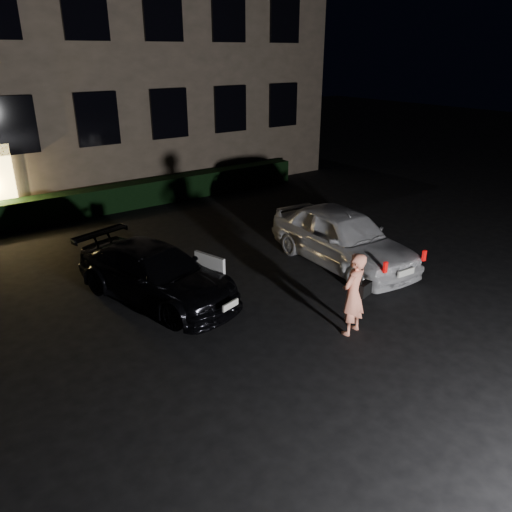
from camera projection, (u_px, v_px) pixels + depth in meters
ground at (326, 346)px, 9.23m from camera, size 80.00×80.00×0.00m
building at (48, 23)px, 18.13m from camera, size 20.00×8.11×12.00m
hedge at (111, 199)px, 16.90m from camera, size 15.00×0.70×0.85m
sedan at (156, 273)px, 10.80m from camera, size 2.71×4.39×1.19m
hatch at (342, 237)px, 12.53m from camera, size 2.01×4.40×1.46m
man at (354, 294)px, 9.38m from camera, size 0.75×0.53×1.65m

